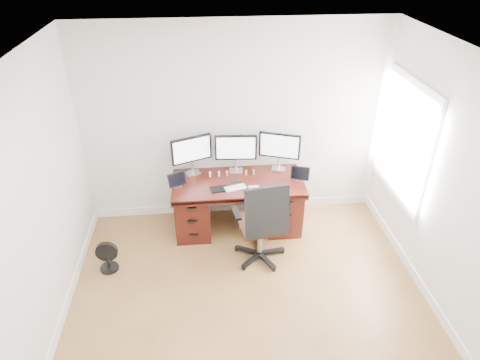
{
  "coord_description": "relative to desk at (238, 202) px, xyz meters",
  "views": [
    {
      "loc": [
        -0.42,
        -2.92,
        3.63
      ],
      "look_at": [
        0.0,
        1.5,
        0.95
      ],
      "focal_mm": 32.0,
      "sensor_mm": 36.0,
      "label": 1
    }
  ],
  "objects": [
    {
      "name": "figurine_blue",
      "position": [
        -0.23,
        0.12,
        0.39
      ],
      "size": [
        0.03,
        0.03,
        0.08
      ],
      "color": "#6BAEEA",
      "rests_on": "desk"
    },
    {
      "name": "tablet_right",
      "position": [
        0.81,
        -0.08,
        0.43
      ],
      "size": [
        0.25,
        0.14,
        0.19
      ],
      "rotation": [
        0.0,
        0.0,
        -0.32
      ],
      "color": "silver",
      "rests_on": "desk"
    },
    {
      "name": "phone",
      "position": [
        -0.04,
        -0.03,
        0.35
      ],
      "size": [
        0.15,
        0.09,
        0.01
      ],
      "primitive_type": "cube",
      "rotation": [
        0.0,
        0.0,
        0.13
      ],
      "color": "black",
      "rests_on": "desk"
    },
    {
      "name": "figurine_pink",
      "position": [
        -0.13,
        0.12,
        0.39
      ],
      "size": [
        0.03,
        0.03,
        0.08
      ],
      "color": "#D66C8C",
      "rests_on": "desk"
    },
    {
      "name": "figurine_yellow",
      "position": [
        -0.35,
        0.12,
        0.39
      ],
      "size": [
        0.03,
        0.03,
        0.08
      ],
      "color": "tan",
      "rests_on": "desk"
    },
    {
      "name": "right_wall",
      "position": [
        2.0,
        -1.72,
        0.95
      ],
      "size": [
        0.1,
        4.5,
        2.7
      ],
      "color": "silver",
      "rests_on": "ground"
    },
    {
      "name": "monitor_center",
      "position": [
        -0.0,
        0.24,
        0.68
      ],
      "size": [
        0.55,
        0.15,
        0.53
      ],
      "rotation": [
        0.0,
        0.0,
        -0.07
      ],
      "color": "silver",
      "rests_on": "desk"
    },
    {
      "name": "back_wall",
      "position": [
        0.0,
        0.42,
        0.95
      ],
      "size": [
        4.0,
        0.1,
        2.7
      ],
      "primitive_type": "cube",
      "color": "silver",
      "rests_on": "ground"
    },
    {
      "name": "floor_fan",
      "position": [
        -1.64,
        -0.7,
        -0.21
      ],
      "size": [
        0.26,
        0.23,
        0.39
      ],
      "rotation": [
        0.0,
        0.0,
        -0.01
      ],
      "color": "black",
      "rests_on": "ground"
    },
    {
      "name": "monitor_right",
      "position": [
        0.58,
        0.24,
        0.68
      ],
      "size": [
        0.53,
        0.22,
        0.53
      ],
      "rotation": [
        0.0,
        0.0,
        -0.35
      ],
      "color": "silver",
      "rests_on": "desk"
    },
    {
      "name": "ground",
      "position": [
        0.0,
        -1.83,
        -0.4
      ],
      "size": [
        4.5,
        4.5,
        0.0
      ],
      "primitive_type": "plane",
      "color": "olive",
      "rests_on": "ground"
    },
    {
      "name": "office_chair",
      "position": [
        0.22,
        -0.71,
        -0.02
      ],
      "size": [
        0.7,
        0.7,
        1.16
      ],
      "rotation": [
        0.0,
        0.0,
        0.15
      ],
      "color": "black",
      "rests_on": "ground"
    },
    {
      "name": "keyboard",
      "position": [
        -0.05,
        -0.2,
        0.36
      ],
      "size": [
        0.29,
        0.19,
        0.01
      ],
      "primitive_type": "cube",
      "rotation": [
        0.0,
        0.0,
        0.28
      ],
      "color": "white",
      "rests_on": "desk"
    },
    {
      "name": "desk",
      "position": [
        0.0,
        0.0,
        0.0
      ],
      "size": [
        1.7,
        0.8,
        0.75
      ],
      "color": "#380F0B",
      "rests_on": "ground"
    },
    {
      "name": "trackpad",
      "position": [
        0.19,
        -0.23,
        0.35
      ],
      "size": [
        0.14,
        0.14,
        0.01
      ],
      "primitive_type": "cube",
      "rotation": [
        0.0,
        0.0,
        0.02
      ],
      "color": "silver",
      "rests_on": "desk"
    },
    {
      "name": "figurine_orange",
      "position": [
        0.12,
        0.12,
        0.39
      ],
      "size": [
        0.03,
        0.03,
        0.08
      ],
      "color": "#F58844",
      "rests_on": "desk"
    },
    {
      "name": "drawing_tablet",
      "position": [
        -0.24,
        -0.2,
        0.35
      ],
      "size": [
        0.26,
        0.19,
        0.01
      ],
      "primitive_type": "cube",
      "rotation": [
        0.0,
        0.0,
        0.19
      ],
      "color": "black",
      "rests_on": "desk"
    },
    {
      "name": "tablet_left",
      "position": [
        -0.77,
        -0.08,
        0.43
      ],
      "size": [
        0.25,
        0.16,
        0.19
      ],
      "rotation": [
        0.0,
        0.0,
        0.44
      ],
      "color": "silver",
      "rests_on": "desk"
    },
    {
      "name": "figurine_brown",
      "position": [
        0.22,
        0.12,
        0.39
      ],
      "size": [
        0.03,
        0.03,
        0.08
      ],
      "color": "#916247",
      "rests_on": "desk"
    },
    {
      "name": "monitor_left",
      "position": [
        -0.58,
        0.24,
        0.68
      ],
      "size": [
        0.52,
        0.24,
        0.53
      ],
      "rotation": [
        0.0,
        0.0,
        0.39
      ],
      "color": "silver",
      "rests_on": "desk"
    }
  ]
}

